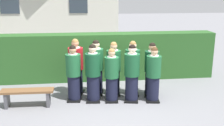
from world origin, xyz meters
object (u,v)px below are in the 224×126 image
student_front_row_1 (93,74)px  student_front_row_3 (132,75)px  student_front_row_4 (153,76)px  student_rear_row_1 (96,69)px  wooden_bench (27,94)px  student_in_red_blazer (76,68)px  student_rear_row_4 (151,70)px  student_front_row_0 (74,75)px  student_rear_row_3 (132,69)px  student_rear_row_2 (114,70)px  student_front_row_2 (112,77)px

student_front_row_1 → student_front_row_3: student_front_row_1 is taller
student_front_row_4 → student_rear_row_1: size_ratio=0.94×
student_front_row_4 → wooden_bench: size_ratio=1.12×
student_in_red_blazer → student_rear_row_4: bearing=-9.0°
student_front_row_1 → student_rear_row_4: bearing=8.3°
student_front_row_3 → student_front_row_0: bearing=172.0°
student_front_row_4 → wooden_bench: bearing=180.0°
student_in_red_blazer → student_front_row_3: bearing=-24.8°
student_front_row_4 → student_rear_row_4: student_rear_row_4 is taller
student_front_row_1 → student_rear_row_3: (1.19, 0.36, -0.00)m
student_front_row_1 → student_rear_row_2: size_ratio=1.02×
student_front_row_1 → student_front_row_0: bearing=168.4°
student_front_row_4 → student_rear_row_1: student_rear_row_1 is taller
student_front_row_2 → student_rear_row_3: 0.80m
wooden_bench → student_rear_row_4: bearing=7.3°
student_rear_row_1 → student_rear_row_4: size_ratio=1.04×
student_front_row_3 → student_rear_row_1: 1.16m
student_front_row_2 → student_rear_row_2: student_rear_row_2 is taller
student_in_red_blazer → student_rear_row_1: student_in_red_blazer is taller
student_front_row_2 → student_in_red_blazer: student_in_red_blazer is taller
student_rear_row_2 → student_rear_row_3: student_rear_row_3 is taller
student_rear_row_3 → wooden_bench: 3.06m
student_front_row_2 → student_rear_row_1: (-0.40, 0.61, 0.07)m
student_front_row_0 → wooden_bench: size_ratio=1.15×
student_rear_row_2 → student_rear_row_4: size_ratio=1.01×
student_front_row_2 → student_front_row_4: 1.17m
student_front_row_2 → student_rear_row_1: 0.73m
student_rear_row_1 → student_rear_row_3: size_ratio=1.01×
student_front_row_3 → wooden_bench: student_front_row_3 is taller
student_rear_row_4 → student_front_row_4: bearing=-98.0°
student_rear_row_2 → student_rear_row_3: bearing=-5.0°
student_front_row_1 → student_front_row_4: student_front_row_1 is taller
student_front_row_1 → wooden_bench: 1.85m
student_front_row_0 → wooden_bench: 1.35m
student_rear_row_2 → wooden_bench: student_rear_row_2 is taller
student_rear_row_1 → student_rear_row_4: bearing=-9.9°
student_rear_row_1 → student_rear_row_4: (1.62, -0.28, -0.03)m
student_in_red_blazer → wooden_bench: 1.60m
student_front_row_1 → student_rear_row_1: student_rear_row_1 is taller
student_front_row_3 → student_rear_row_4: student_front_row_3 is taller
student_front_row_4 → student_rear_row_4: bearing=82.0°
student_front_row_4 → student_rear_row_4: size_ratio=0.98×
student_front_row_4 → student_in_red_blazer: bearing=159.6°
student_front_row_1 → student_front_row_4: 1.69m
student_front_row_1 → student_rear_row_2: bearing=33.1°
student_rear_row_1 → wooden_bench: student_rear_row_1 is taller
student_front_row_0 → student_rear_row_1: bearing=32.6°
student_rear_row_1 → student_rear_row_2: 0.53m
student_front_row_1 → student_front_row_2: student_front_row_1 is taller
student_front_row_0 → student_front_row_2: bearing=-9.7°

